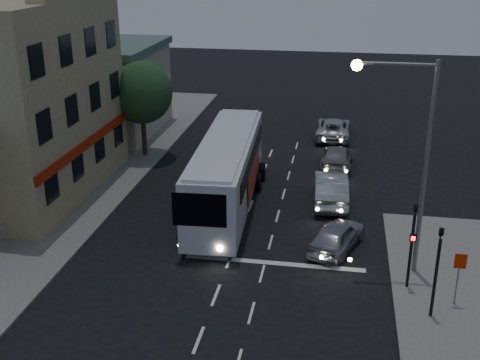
% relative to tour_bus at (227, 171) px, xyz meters
% --- Properties ---
extents(ground, '(120.00, 120.00, 0.00)m').
position_rel_tour_bus_xyz_m(ground, '(1.23, -7.73, -2.06)').
color(ground, black).
extents(sidewalk_far, '(12.00, 50.00, 0.12)m').
position_rel_tour_bus_xyz_m(sidewalk_far, '(-11.77, 0.27, -2.00)').
color(sidewalk_far, slate).
rests_on(sidewalk_far, ground).
extents(road_markings, '(8.00, 30.55, 0.01)m').
position_rel_tour_bus_xyz_m(road_markings, '(2.52, -4.42, -2.06)').
color(road_markings, silver).
rests_on(road_markings, ground).
extents(tour_bus, '(3.18, 12.53, 3.81)m').
position_rel_tour_bus_xyz_m(tour_bus, '(0.00, 0.00, 0.00)').
color(tour_bus, silver).
rests_on(tour_bus, ground).
extents(car_suv, '(2.89, 4.34, 1.37)m').
position_rel_tour_bus_xyz_m(car_suv, '(5.90, -3.93, -1.38)').
color(car_suv, '#9695A1').
rests_on(car_suv, ground).
extents(car_sedan_a, '(2.01, 5.08, 1.64)m').
position_rel_tour_bus_xyz_m(car_sedan_a, '(5.46, 1.57, -1.24)').
color(car_sedan_a, '#AEAEAE').
rests_on(car_sedan_a, ground).
extents(car_sedan_b, '(2.10, 4.78, 1.37)m').
position_rel_tour_bus_xyz_m(car_sedan_b, '(5.66, 7.22, -1.38)').
color(car_sedan_b, gray).
rests_on(car_sedan_b, ground).
extents(car_sedan_c, '(2.45, 5.22, 1.44)m').
position_rel_tour_bus_xyz_m(car_sedan_c, '(5.28, 13.59, -1.34)').
color(car_sedan_c, '#BBBBBB').
rests_on(car_sedan_c, ground).
extents(traffic_signal_main, '(0.25, 0.35, 4.10)m').
position_rel_tour_bus_xyz_m(traffic_signal_main, '(8.83, -6.95, 0.36)').
color(traffic_signal_main, black).
rests_on(traffic_signal_main, sidewalk_near).
extents(traffic_signal_side, '(0.18, 0.15, 4.10)m').
position_rel_tour_bus_xyz_m(traffic_signal_side, '(9.53, -8.93, 0.36)').
color(traffic_signal_side, black).
rests_on(traffic_signal_side, sidewalk_near).
extents(regulatory_sign, '(0.45, 0.12, 2.20)m').
position_rel_tour_bus_xyz_m(regulatory_sign, '(10.53, -7.97, -0.47)').
color(regulatory_sign, slate).
rests_on(regulatory_sign, sidewalk_near).
extents(streetlight, '(3.32, 0.44, 9.00)m').
position_rel_tour_bus_xyz_m(streetlight, '(8.57, -5.53, 3.67)').
color(streetlight, slate).
rests_on(streetlight, sidewalk_near).
extents(low_building_north, '(9.40, 9.40, 6.50)m').
position_rel_tour_bus_xyz_m(low_building_north, '(-12.27, 12.27, 1.33)').
color(low_building_north, '#9C9782').
rests_on(low_building_north, sidewalk_far).
extents(street_tree, '(4.00, 4.00, 6.20)m').
position_rel_tour_bus_xyz_m(street_tree, '(-6.98, 7.29, 2.44)').
color(street_tree, black).
rests_on(street_tree, sidewalk_far).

